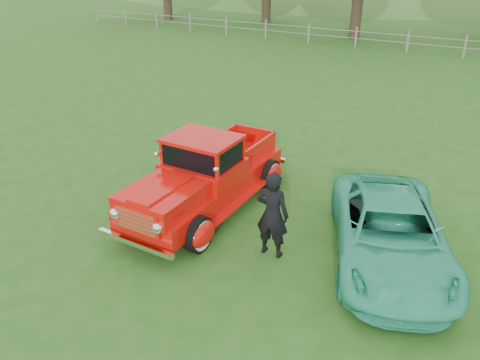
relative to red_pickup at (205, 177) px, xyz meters
The scene contains 6 objects.
ground 1.76m from the red_pickup, 81.49° to the right, with size 140.00×140.00×0.00m, color #214E14.
distant_hills 58.28m from the red_pickup, 93.81° to the left, with size 116.00×60.00×18.00m.
fence_line 20.45m from the red_pickup, 89.35° to the left, with size 48.00×0.12×1.20m.
red_pickup is the anchor object (origin of this frame).
teal_sedan 4.16m from the red_pickup, ahead, with size 2.02×4.39×1.22m, color #2AA97E.
man 2.30m from the red_pickup, 22.95° to the right, with size 0.65×0.43×1.79m, color black.
Camera 1 is at (5.13, -6.31, 5.47)m, focal length 35.00 mm.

